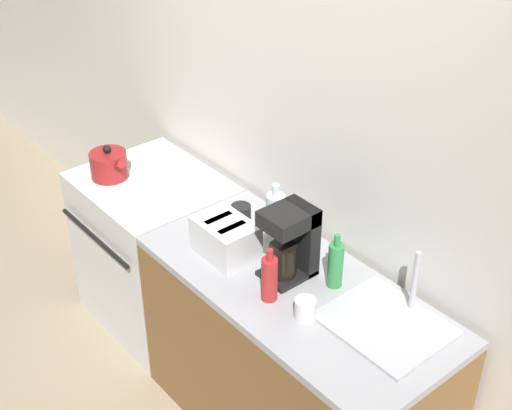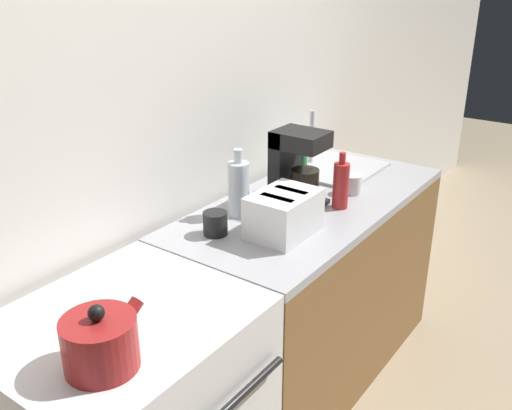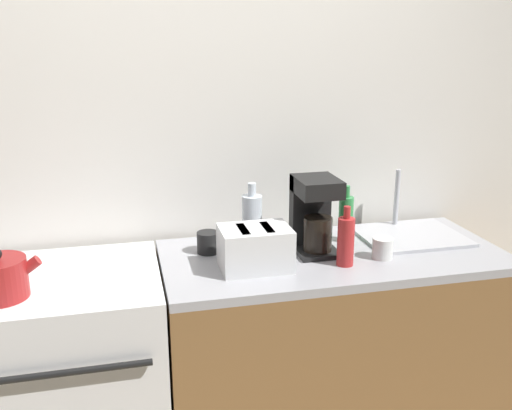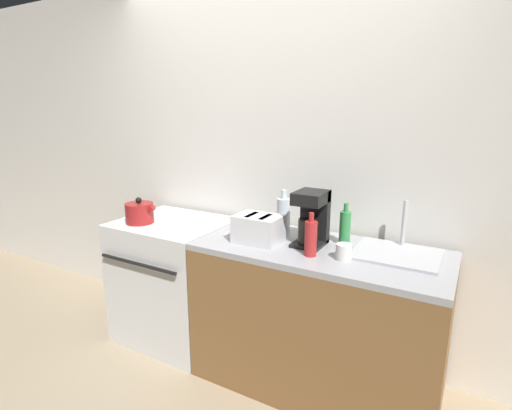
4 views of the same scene
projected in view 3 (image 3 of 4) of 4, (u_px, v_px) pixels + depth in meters
The scene contains 12 objects.
wall_back at pixel (197, 146), 2.53m from camera, with size 8.00×0.05×2.60m.
stove at pixel (68, 378), 2.27m from camera, with size 0.76×0.69×0.89m.
counter_block at pixel (329, 346), 2.53m from camera, with size 1.44×0.66×0.89m.
kettle at pixel (0, 278), 1.97m from camera, with size 0.24×0.19×0.18m.
toaster at pixel (255, 248), 2.22m from camera, with size 0.27×0.20×0.17m.
coffee_maker at pixel (314, 212), 2.38m from camera, with size 0.17×0.21×0.32m.
sink_tray at pixel (409, 233), 2.59m from camera, with size 0.45×0.38×0.28m.
bottle_clear at pixel (252, 220), 2.45m from camera, with size 0.09×0.09×0.28m.
bottle_green at pixel (346, 218), 2.51m from camera, with size 0.06×0.06×0.25m.
bottle_red at pixel (346, 241), 2.24m from camera, with size 0.07×0.07×0.24m.
cup_white at pixel (383, 248), 2.33m from camera, with size 0.08×0.08×0.09m.
cup_black at pixel (208, 242), 2.39m from camera, with size 0.09×0.09×0.09m.
Camera 3 is at (-0.33, -1.78, 1.76)m, focal length 40.00 mm.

